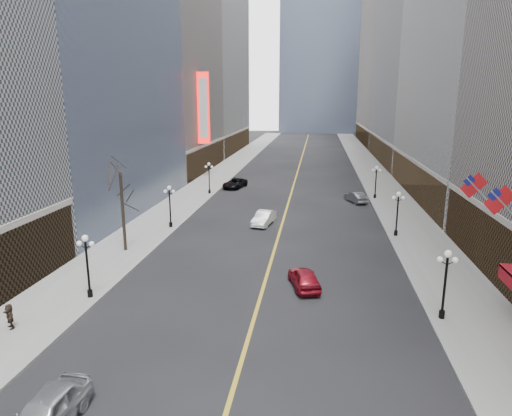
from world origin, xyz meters
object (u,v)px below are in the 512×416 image
(streetlamp_west_1, at_px, (87,260))
(car_nb_mid, at_px, (264,218))
(car_sb_mid, at_px, (304,278))
(streetlamp_west_2, at_px, (170,202))
(streetlamp_east_2, at_px, (398,209))
(streetlamp_west_3, at_px, (209,175))
(car_nb_far, at_px, (235,183))
(streetlamp_east_3, at_px, (376,178))
(car_sb_far, at_px, (356,197))
(streetlamp_east_1, at_px, (446,277))
(car_nb_near, at_px, (46,413))

(streetlamp_west_1, distance_m, car_nb_mid, 23.03)
(car_nb_mid, relative_size, car_sb_mid, 1.04)
(streetlamp_west_2, height_order, car_sb_mid, streetlamp_west_2)
(streetlamp_east_2, relative_size, streetlamp_west_1, 1.00)
(streetlamp_west_3, relative_size, car_nb_far, 0.84)
(streetlamp_east_3, distance_m, car_nb_mid, 20.70)
(streetlamp_west_3, height_order, car_nb_far, streetlamp_west_3)
(car_sb_far, bearing_deg, streetlamp_east_3, -160.75)
(car_sb_mid, bearing_deg, streetlamp_west_1, -0.32)
(streetlamp_east_2, bearing_deg, car_sb_mid, -122.14)
(streetlamp_east_1, distance_m, streetlamp_east_3, 36.00)
(streetlamp_west_1, height_order, car_sb_mid, streetlamp_west_1)
(streetlamp_west_3, bearing_deg, streetlamp_west_1, -90.00)
(car_nb_mid, distance_m, car_sb_far, 16.82)
(car_nb_mid, bearing_deg, streetlamp_east_1, -45.85)
(streetlamp_east_2, bearing_deg, car_nb_mid, 168.82)
(streetlamp_west_2, relative_size, car_nb_mid, 0.98)
(car_nb_near, relative_size, car_sb_mid, 1.10)
(car_sb_mid, distance_m, car_sb_far, 30.08)
(streetlamp_east_2, distance_m, car_nb_near, 36.05)
(streetlamp_east_1, xyz_separation_m, car_nb_mid, (-13.80, 20.73, -2.14))
(streetlamp_east_3, height_order, car_nb_mid, streetlamp_east_3)
(car_nb_near, relative_size, car_sb_far, 1.13)
(streetlamp_east_3, relative_size, streetlamp_west_3, 1.00)
(car_sb_mid, bearing_deg, streetlamp_west_3, -80.58)
(car_nb_near, height_order, car_sb_mid, car_nb_near)
(car_nb_mid, relative_size, car_nb_far, 0.86)
(streetlamp_west_1, relative_size, car_nb_mid, 0.98)
(streetlamp_west_2, xyz_separation_m, car_nb_near, (4.50, -30.50, -2.07))
(streetlamp_east_1, height_order, car_nb_near, streetlamp_east_1)
(car_sb_mid, height_order, car_sb_far, car_sb_mid)
(streetlamp_west_3, xyz_separation_m, car_sb_mid, (14.79, -32.02, -2.15))
(streetlamp_west_1, distance_m, streetlamp_west_2, 18.00)
(streetlamp_west_3, relative_size, car_nb_near, 0.93)
(streetlamp_west_3, xyz_separation_m, car_nb_far, (2.80, 5.33, -2.15))
(streetlamp_east_3, relative_size, car_sb_far, 1.05)
(streetlamp_east_3, bearing_deg, streetlamp_east_2, -90.00)
(streetlamp_west_3, relative_size, car_nb_mid, 0.98)
(streetlamp_east_2, xyz_separation_m, streetlamp_west_1, (-23.60, -18.00, 0.00))
(streetlamp_west_3, bearing_deg, streetlamp_east_3, 0.00)
(streetlamp_west_3, relative_size, car_sb_far, 1.05)
(streetlamp_east_3, height_order, streetlamp_west_1, same)
(streetlamp_west_2, distance_m, car_nb_near, 30.90)
(streetlamp_east_3, height_order, car_sb_far, streetlamp_east_3)
(car_nb_far, xyz_separation_m, car_sb_far, (18.00, -7.87, -0.04))
(streetlamp_east_3, relative_size, streetlamp_west_1, 1.00)
(streetlamp_east_2, distance_m, car_nb_mid, 14.23)
(streetlamp_west_3, distance_m, car_sb_mid, 35.34)
(car_nb_far, distance_m, car_sb_mid, 39.23)
(streetlamp_west_2, distance_m, car_sb_far, 26.01)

